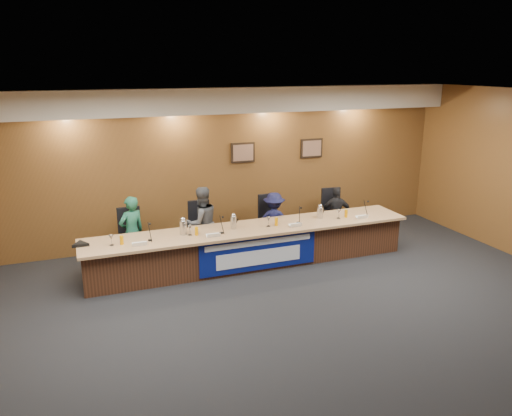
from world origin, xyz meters
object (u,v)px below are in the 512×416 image
Objects in this scene: panelist_b at (202,223)px; office_chair_a at (132,241)px; panelist_c at (274,221)px; office_chair_b at (201,233)px; dais_body at (251,247)px; office_chair_c at (272,224)px; panelist_d at (336,214)px; carafe_right at (320,213)px; banner at (259,253)px; speakerphone at (80,244)px; panelist_a at (132,232)px; office_chair_d at (334,217)px; carafe_mid at (233,222)px; carafe_left at (183,228)px.

panelist_b is 2.96× the size of office_chair_a.
panelist_c reaches higher than office_chair_b.
panelist_b is 1.33m from office_chair_a.
dais_body is 12.50× the size of office_chair_c.
panelist_d is 1.44m from office_chair_c.
carafe_right is (2.20, -0.73, 0.38)m from office_chair_b.
carafe_right reaches higher than banner.
panelist_c reaches higher than speakerphone.
panelist_a is 1.16× the size of panelist_c.
carafe_right is at bearing 152.45° from panelist_b.
office_chair_a is at bearing -172.90° from office_chair_b.
office_chair_b is at bearing 161.72° from carafe_right.
banner reaches higher than office_chair_d.
office_chair_d is (2.17, 0.75, 0.13)m from dais_body.
dais_body is 25.44× the size of carafe_mid.
banner is 1.35m from panelist_b.
speakerphone is at bearing 33.10° from panelist_c.
panelist_c reaches higher than dais_body.
carafe_left is 1.08× the size of carafe_mid.
carafe_left is 1.18× the size of carafe_right.
carafe_left is at bearing -44.71° from office_chair_a.
carafe_left is at bearing -179.98° from carafe_mid.
banner is 4.58× the size of office_chair_d.
dais_body is 2.21m from office_chair_a.
panelist_b is at bearing 24.26° from panelist_d.
panelist_c is 2.12m from carafe_left.
panelist_b is 2.94m from office_chair_d.
panelist_b is (1.31, 0.00, 0.03)m from panelist_a.
office_chair_a is 1.18m from carafe_left.
panelist_d is 2.94m from office_chair_b.
carafe_mid is (0.43, -0.65, 0.16)m from panelist_b.
speakerphone reaches higher than office_chair_a.
office_chair_a is (-1.31, 0.10, -0.23)m from panelist_b.
panelist_d is 2.41× the size of office_chair_a.
office_chair_c and office_chair_d have the same top height.
office_chair_c is 1.89× the size of carafe_left.
office_chair_b is at bearing 22.30° from panelist_d.
carafe_right is at bearing -49.12° from office_chair_c.
dais_body is 0.62m from carafe_mid.
carafe_left is at bearing 42.00° from panelist_c.
office_chair_a is at bearing 22.91° from panelist_d.
panelist_a is 2.83× the size of office_chair_d.
panelist_b is 2.96× the size of office_chair_d.
panelist_b reaches higher than office_chair_c.
banner is at bearing 50.42° from panelist_d.
panelist_c is 2.81m from office_chair_a.
carafe_right is at bearing 146.35° from panelist_a.
office_chair_a is 2.22× the size of carafe_right.
panelist_a is 6.28× the size of carafe_right.
panelist_d is at bearing -83.29° from office_chair_d.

